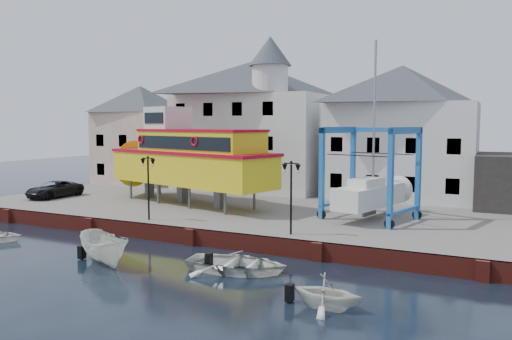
% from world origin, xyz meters
% --- Properties ---
extents(ground, '(140.00, 140.00, 0.00)m').
position_xyz_m(ground, '(0.00, 0.00, 0.00)').
color(ground, black).
rests_on(ground, ground).
extents(hardstanding, '(44.00, 22.00, 1.00)m').
position_xyz_m(hardstanding, '(0.00, 11.00, 0.50)').
color(hardstanding, slate).
rests_on(hardstanding, ground).
extents(quay_wall, '(44.00, 0.47, 1.00)m').
position_xyz_m(quay_wall, '(-0.00, 0.10, 0.50)').
color(quay_wall, maroon).
rests_on(quay_wall, ground).
extents(building_pink, '(8.00, 7.00, 10.30)m').
position_xyz_m(building_pink, '(-18.00, 18.00, 6.15)').
color(building_pink, tan).
rests_on(building_pink, hardstanding).
extents(building_white_main, '(14.00, 8.30, 14.00)m').
position_xyz_m(building_white_main, '(-4.87, 18.39, 7.34)').
color(building_white_main, silver).
rests_on(building_white_main, hardstanding).
extents(building_white_right, '(12.00, 8.00, 11.20)m').
position_xyz_m(building_white_right, '(9.00, 19.00, 6.60)').
color(building_white_right, silver).
rests_on(building_white_right, hardstanding).
extents(lamp_post_left, '(1.12, 0.32, 4.20)m').
position_xyz_m(lamp_post_left, '(-4.00, 1.20, 4.17)').
color(lamp_post_left, black).
rests_on(lamp_post_left, hardstanding).
extents(lamp_post_right, '(1.12, 0.32, 4.20)m').
position_xyz_m(lamp_post_right, '(6.00, 1.20, 4.17)').
color(lamp_post_right, black).
rests_on(lamp_post_right, hardstanding).
extents(tour_boat, '(17.99, 8.84, 7.63)m').
position_xyz_m(tour_boat, '(-6.12, 8.18, 4.60)').
color(tour_boat, '#59595E').
rests_on(tour_boat, hardstanding).
extents(travel_lift, '(6.38, 7.98, 11.68)m').
position_xyz_m(travel_lift, '(9.14, 8.37, 2.96)').
color(travel_lift, '#1F51A3').
rests_on(travel_lift, hardstanding).
extents(van, '(2.45, 5.05, 1.38)m').
position_xyz_m(van, '(-17.62, 5.82, 1.69)').
color(van, black).
rests_on(van, hardstanding).
extents(motorboat_a, '(4.91, 3.69, 1.79)m').
position_xyz_m(motorboat_a, '(-1.90, -5.23, 0.00)').
color(motorboat_a, white).
rests_on(motorboat_a, ground).
extents(motorboat_b, '(5.50, 4.24, 1.05)m').
position_xyz_m(motorboat_b, '(5.06, -3.59, 0.00)').
color(motorboat_b, white).
rests_on(motorboat_b, ground).
extents(motorboat_c, '(2.95, 2.58, 1.50)m').
position_xyz_m(motorboat_c, '(10.58, -6.39, 0.00)').
color(motorboat_c, white).
rests_on(motorboat_c, ground).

